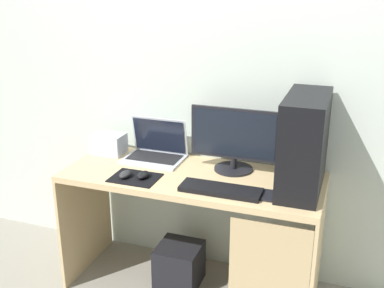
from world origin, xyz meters
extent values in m
plane|color=gray|center=(0.00, 0.00, 0.00)|extent=(8.00, 8.00, 0.00)
cube|color=beige|center=(0.00, 0.33, 1.30)|extent=(4.00, 0.04, 2.60)
cube|color=tan|center=(0.00, 0.00, 0.72)|extent=(1.44, 0.57, 0.03)
cube|color=tan|center=(-0.71, 0.00, 0.35)|extent=(0.02, 0.57, 0.70)
cube|color=tan|center=(0.71, 0.00, 0.35)|extent=(0.02, 0.57, 0.70)
cube|color=tan|center=(0.50, -0.28, 0.39)|extent=(0.40, 0.01, 0.56)
cube|color=black|center=(0.59, 0.03, 0.98)|extent=(0.21, 0.49, 0.49)
cylinder|color=black|center=(0.20, 0.14, 0.74)|extent=(0.22, 0.22, 0.01)
cylinder|color=black|center=(0.20, 0.14, 0.78)|extent=(0.04, 0.04, 0.06)
cube|color=black|center=(0.20, 0.13, 0.96)|extent=(0.49, 0.02, 0.29)
cube|color=black|center=(0.20, 0.12, 0.96)|extent=(0.46, 0.00, 0.26)
cube|color=#B7BCC6|center=(-0.29, 0.12, 0.74)|extent=(0.35, 0.25, 0.01)
cube|color=black|center=(-0.29, 0.14, 0.75)|extent=(0.31, 0.17, 0.00)
cube|color=#B7BCC6|center=(-0.29, 0.22, 0.87)|extent=(0.35, 0.05, 0.23)
cube|color=black|center=(-0.29, 0.22, 0.86)|extent=(0.33, 0.04, 0.21)
cube|color=#B7BCC6|center=(-0.60, 0.14, 0.80)|extent=(0.20, 0.14, 0.12)
cube|color=black|center=(0.21, -0.16, 0.75)|extent=(0.42, 0.14, 0.02)
cube|color=black|center=(-0.28, -0.15, 0.74)|extent=(0.26, 0.20, 0.00)
ellipsoid|color=black|center=(-0.23, -0.14, 0.76)|extent=(0.06, 0.10, 0.03)
ellipsoid|color=#232326|center=(-0.33, -0.17, 0.76)|extent=(0.06, 0.10, 0.03)
cube|color=black|center=(0.45, -0.13, 0.74)|extent=(0.07, 0.13, 0.01)
cube|color=black|center=(-0.09, 0.01, 0.13)|extent=(0.26, 0.26, 0.26)
camera|label=1|loc=(0.81, -2.27, 1.77)|focal=44.07mm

